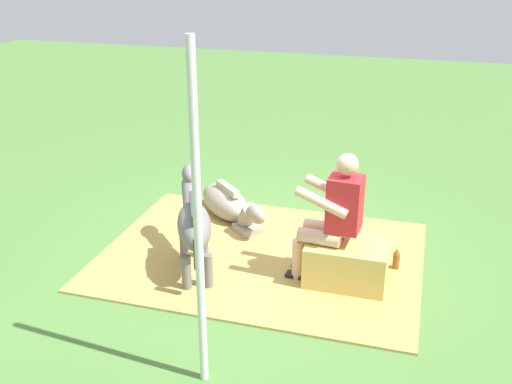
# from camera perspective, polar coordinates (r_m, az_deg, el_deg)

# --- Properties ---
(ground_plane) EXTENTS (24.00, 24.00, 0.00)m
(ground_plane) POSITION_cam_1_polar(r_m,az_deg,el_deg) (6.28, 0.45, -5.65)
(ground_plane) COLOR #4C7A38
(hay_patch) EXTENTS (3.24, 2.41, 0.02)m
(hay_patch) POSITION_cam_1_polar(r_m,az_deg,el_deg) (6.16, 0.54, -6.14)
(hay_patch) COLOR tan
(hay_patch) RESTS_ON ground
(hay_bale) EXTENTS (0.76, 0.53, 0.42)m
(hay_bale) POSITION_cam_1_polar(r_m,az_deg,el_deg) (5.67, 8.74, -6.85)
(hay_bale) COLOR tan
(hay_bale) RESTS_ON ground
(person_seated) EXTENTS (0.68, 0.45, 1.30)m
(person_seated) POSITION_cam_1_polar(r_m,az_deg,el_deg) (5.47, 7.40, -2.06)
(person_seated) COLOR #D8AD8C
(person_seated) RESTS_ON ground
(pony_standing) EXTENTS (0.75, 1.26, 0.89)m
(pony_standing) POSITION_cam_1_polar(r_m,az_deg,el_deg) (5.72, -6.05, -2.84)
(pony_standing) COLOR slate
(pony_standing) RESTS_ON ground
(pony_lying) EXTENTS (1.15, 1.12, 0.42)m
(pony_lying) POSITION_cam_1_polar(r_m,az_deg,el_deg) (6.89, -2.65, -1.19)
(pony_lying) COLOR gray
(pony_lying) RESTS_ON ground
(soda_bottle) EXTENTS (0.07, 0.07, 0.24)m
(soda_bottle) POSITION_cam_1_polar(r_m,az_deg,el_deg) (6.03, 13.41, -6.40)
(soda_bottle) COLOR brown
(soda_bottle) RESTS_ON ground
(tent_pole_left) EXTENTS (0.06, 0.06, 2.52)m
(tent_pole_left) POSITION_cam_1_polar(r_m,az_deg,el_deg) (3.95, -5.62, -3.40)
(tent_pole_left) COLOR silver
(tent_pole_left) RESTS_ON ground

